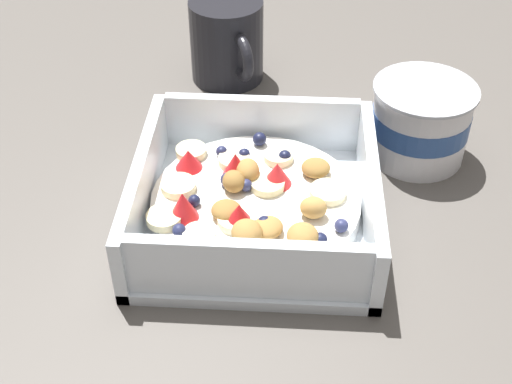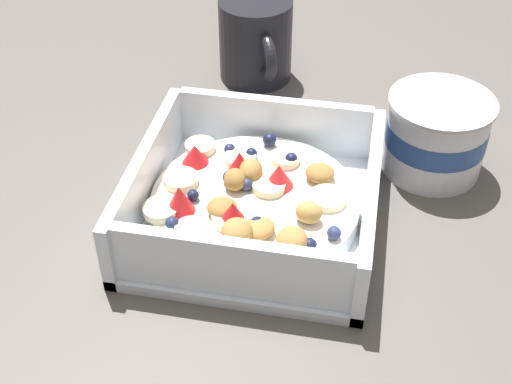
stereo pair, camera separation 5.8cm
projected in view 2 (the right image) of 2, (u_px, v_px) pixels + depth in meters
The scene contains 5 objects.
ground_plane at pixel (275, 224), 0.60m from camera, with size 2.40×2.40×0.00m, color #56514C.
fruit_bowl at pixel (255, 201), 0.59m from camera, with size 0.20×0.20×0.06m.
spoon at pixel (332, 134), 0.69m from camera, with size 0.08×0.17×0.01m.
yogurt_cup at pixel (436, 134), 0.63m from camera, with size 0.10×0.10×0.07m.
coffee_mug at pixel (256, 40), 0.76m from camera, with size 0.10×0.08×0.09m.
Camera 2 is at (0.43, 0.07, 0.41)m, focal length 48.62 mm.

